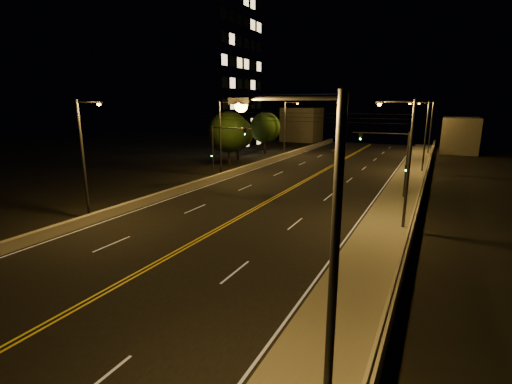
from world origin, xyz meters
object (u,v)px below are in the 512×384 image
at_px(traffic_signal_right, 396,157).
at_px(traffic_signal_left, 220,147).
at_px(streetlight_0, 321,271).
at_px(tree_0, 229,132).
at_px(streetlight_4, 85,152).
at_px(building_tower, 185,76).
at_px(tree_2, 265,128).
at_px(streetlight_1, 405,157).
at_px(streetlight_6, 286,125).
at_px(tree_1, 238,134).
at_px(streetlight_3, 429,124).
at_px(streetlight_2, 424,132).
at_px(streetlight_5, 222,134).

height_order(traffic_signal_right, traffic_signal_left, same).
height_order(streetlight_0, tree_0, streetlight_0).
bearing_deg(streetlight_4, building_tower, 116.76).
height_order(streetlight_0, tree_2, streetlight_0).
bearing_deg(traffic_signal_left, tree_0, 114.52).
bearing_deg(traffic_signal_left, streetlight_4, -93.71).
bearing_deg(streetlight_1, streetlight_0, -90.00).
distance_m(streetlight_6, tree_1, 9.36).
relative_size(traffic_signal_right, tree_2, 0.86).
bearing_deg(building_tower, streetlight_4, -63.24).
bearing_deg(tree_2, traffic_signal_right, -44.29).
height_order(tree_0, tree_2, tree_0).
height_order(streetlight_1, tree_0, streetlight_1).
bearing_deg(traffic_signal_right, traffic_signal_left, 180.00).
distance_m(tree_0, tree_2, 14.59).
distance_m(streetlight_3, streetlight_4, 55.91).
xyz_separation_m(streetlight_1, building_tower, (-40.75, 30.47, 8.33)).
bearing_deg(streetlight_0, streetlight_2, 90.00).
xyz_separation_m(streetlight_6, building_tower, (-19.31, -1.49, 8.33)).
bearing_deg(streetlight_5, streetlight_1, -28.23).
bearing_deg(streetlight_6, tree_1, -121.79).
bearing_deg(streetlight_5, traffic_signal_right, -6.73).
height_order(streetlight_2, streetlight_4, same).
relative_size(streetlight_1, streetlight_6, 1.00).
relative_size(streetlight_2, tree_0, 1.17).
xyz_separation_m(tree_0, tree_1, (-1.87, 5.86, -0.73)).
bearing_deg(traffic_signal_left, streetlight_0, -54.58).
height_order(streetlight_2, tree_0, streetlight_2).
height_order(streetlight_0, streetlight_2, same).
xyz_separation_m(streetlight_2, streetlight_5, (-21.44, -13.18, 0.00)).
bearing_deg(streetlight_1, streetlight_4, -159.92).
relative_size(streetlight_4, traffic_signal_left, 1.44).
xyz_separation_m(streetlight_5, tree_0, (-3.02, 6.69, -0.38)).
height_order(building_tower, tree_0, building_tower).
distance_m(streetlight_0, streetlight_6, 55.68).
xyz_separation_m(streetlight_6, traffic_signal_right, (19.93, -22.80, -1.26)).
height_order(streetlight_0, tree_1, streetlight_0).
bearing_deg(traffic_signal_right, streetlight_0, -86.99).
xyz_separation_m(streetlight_1, streetlight_3, (0.00, 43.80, 0.00)).
bearing_deg(tree_2, streetlight_2, -17.39).
relative_size(traffic_signal_left, building_tower, 0.22).
distance_m(traffic_signal_left, tree_0, 9.98).
height_order(streetlight_5, traffic_signal_right, streetlight_5).
xyz_separation_m(streetlight_0, streetlight_2, (0.00, 44.12, 0.00)).
bearing_deg(traffic_signal_left, tree_2, 102.77).
xyz_separation_m(streetlight_2, tree_1, (-26.33, -0.63, -1.11)).
relative_size(streetlight_2, tree_2, 1.24).
distance_m(streetlight_1, streetlight_4, 22.82).
distance_m(streetlight_2, building_tower, 41.99).
height_order(streetlight_1, building_tower, building_tower).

